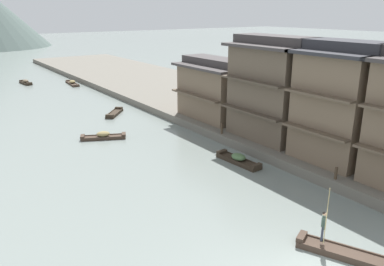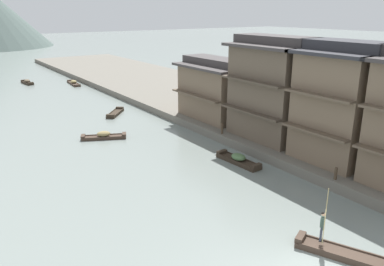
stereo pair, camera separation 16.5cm
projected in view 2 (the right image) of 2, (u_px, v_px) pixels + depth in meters
name	position (u px, v px, depth m)	size (l,w,h in m)	color
riverbank_right	(210.00, 99.00, 49.85)	(18.00, 110.00, 0.78)	#6B665B
boat_foreground_poled	(343.00, 254.00, 18.59)	(2.81, 4.58, 0.52)	#423328
boatman_person	(323.00, 223.00, 18.71)	(0.46, 0.45, 3.04)	black
boat_moored_nearest	(115.00, 113.00, 44.00)	(3.24, 3.46, 0.47)	#33281E
boat_moored_second	(27.00, 82.00, 62.30)	(1.38, 3.62, 0.73)	#33281E
boat_moored_third	(104.00, 136.00, 35.69)	(4.12, 2.63, 0.72)	#423328
boat_moored_far	(238.00, 160.00, 29.99)	(1.29, 4.21, 0.77)	#33281E
boat_midriver_drifting	(74.00, 83.00, 61.86)	(1.38, 5.21, 0.70)	#423328
house_waterfront_second	(340.00, 103.00, 27.62)	(5.92, 6.26, 8.74)	#75604C
house_waterfront_tall	(272.00, 89.00, 32.69)	(5.61, 7.55, 8.74)	brown
house_waterfront_narrow	(216.00, 89.00, 39.30)	(5.73, 8.32, 6.14)	#75604C
mooring_post_dock_near	(336.00, 174.00, 25.22)	(0.20, 0.20, 0.83)	#473828
mooring_post_dock_mid	(222.00, 128.00, 34.55)	(0.20, 0.20, 0.99)	#473828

